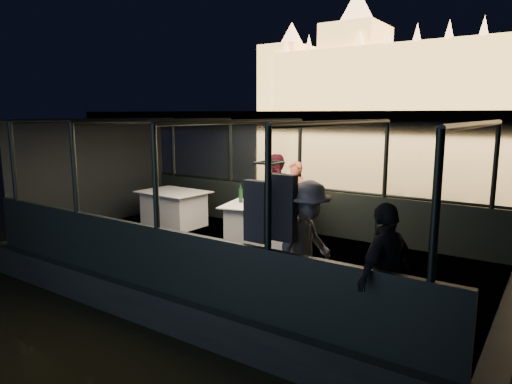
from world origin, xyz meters
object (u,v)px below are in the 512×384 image
Objects in this scene: dining_table_central at (263,225)px; chair_port_left at (268,215)px; coat_stand at (269,242)px; passenger_dark at (385,268)px; wine_bottle at (241,195)px; dining_table_aft at (174,208)px; person_man_maroon at (278,196)px; passenger_stripe at (306,244)px; chair_port_right at (292,215)px; person_woman_coral at (295,200)px.

dining_table_central is 1.62× the size of chair_port_left.
dining_table_central is 2.97m from coat_stand.
passenger_dark is 4.31m from wine_bottle.
person_man_maroon reaches higher than dining_table_aft.
passenger_stripe is at bearing -73.45° from chair_port_left.
dining_table_aft is 0.75× the size of coat_stand.
chair_port_right is 0.52× the size of coat_stand.
person_man_maroon is 3.86m from passenger_stripe.
person_woman_coral is at bearing 77.05° from dining_table_central.
coat_stand is 3.93m from person_man_maroon.
chair_port_left is at bearing -99.47° from person_man_maroon.
dining_table_aft is 0.88× the size of passenger_stripe.
passenger_dark reaches higher than wine_bottle.
person_woman_coral is at bearing 12.87° from chair_port_left.
dining_table_aft is 4.90m from coat_stand.
passenger_stripe is (1.81, -2.93, 0.10)m from person_woman_coral.
passenger_dark is at bearing -33.41° from wine_bottle.
wine_bottle is (-3.60, 2.37, 0.06)m from passenger_dark.
person_woman_coral is at bearing 51.13° from wine_bottle.
wine_bottle is at bearing -121.98° from person_woman_coral.
dining_table_central is at bearing -114.54° from passenger_dark.
passenger_stripe is at bearing -39.49° from wine_bottle.
chair_port_right is at bearing 15.25° from chair_port_left.
chair_port_right is 3.59m from coat_stand.
person_man_maroon is (-0.07, 0.48, 0.30)m from chair_port_left.
coat_stand reaches higher than wine_bottle.
person_man_maroon reaches higher than chair_port_right.
passenger_dark is (1.44, 0.01, -0.05)m from coat_stand.
person_man_maroon is at bearing 119.88° from coat_stand.
passenger_stripe is 3.25m from wine_bottle.
chair_port_right reaches higher than chair_port_left.
chair_port_left is 0.55× the size of person_man_maroon.
chair_port_left is 3.46m from passenger_stripe.
passenger_dark is (2.90, -3.23, 0.10)m from person_woman_coral.
person_woman_coral reaches higher than wine_bottle.
chair_port_right is (2.61, 0.64, 0.06)m from dining_table_aft.
person_woman_coral is 0.52m from person_man_maroon.
person_man_maroon reaches higher than dining_table_central.
dining_table_central is 1.00× the size of dining_table_aft.
person_man_maroon is 1.05× the size of passenger_dark.
coat_stand reaches higher than dining_table_central.
person_woman_coral is at bearing 8.89° from chair_port_right.
dining_table_central is 3.94m from passenger_dark.
chair_port_left is (2.25, 0.34, 0.06)m from dining_table_aft.
dining_table_aft is at bearing -173.05° from chair_port_right.
passenger_stripe reaches higher than chair_port_right.
dining_table_aft is at bearing 164.72° from chair_port_left.
passenger_stripe reaches higher than dining_table_aft.
dining_table_aft is 0.93× the size of passenger_dark.
person_man_maroon is 0.98× the size of passenger_stripe.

